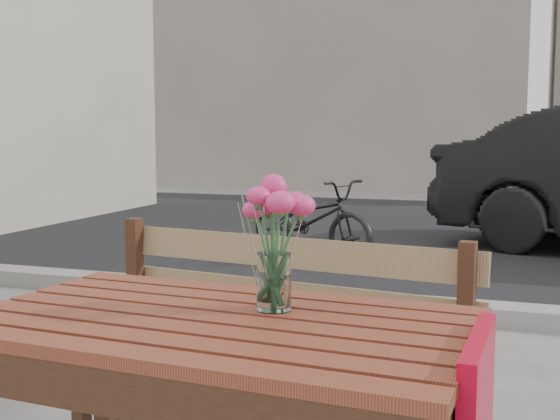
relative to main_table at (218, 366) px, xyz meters
name	(u,v)px	position (x,y,z in m)	size (l,w,h in m)	color
street	(419,258)	(-0.17, 5.16, -0.62)	(30.00, 8.12, 0.12)	black
backdrop_buildings	(489,21)	(0.00, 14.49, 2.95)	(15.50, 4.00, 8.00)	gray
main_table	(218,366)	(0.00, 0.00, 0.00)	(1.31, 0.81, 0.78)	maroon
main_bench	(272,324)	(-0.11, 0.73, -0.10)	(1.52, 0.63, 0.91)	olive
main_vase	(274,226)	(0.11, 0.11, 0.35)	(0.19, 0.19, 0.36)	white
bicycle	(311,219)	(-1.18, 4.89, -0.25)	(0.53, 1.52, 0.80)	black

